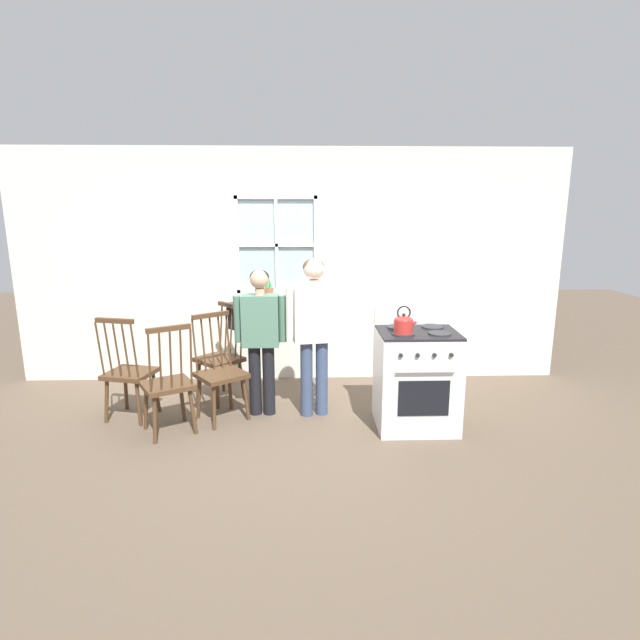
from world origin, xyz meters
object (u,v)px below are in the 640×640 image
object	(u,v)px
chair_center_cluster	(168,385)
person_elderly_left	(261,331)
potted_plant	(268,289)
chair_near_wall	(129,373)
chair_near_stove	(220,374)
chair_by_window	(221,358)
person_teen_center	(314,323)
handbag	(237,318)
kettle	(404,324)
stove	(416,378)

from	to	relation	value
chair_center_cluster	person_elderly_left	world-z (taller)	person_elderly_left
person_elderly_left	potted_plant	bearing A→B (deg)	89.71
chair_near_wall	chair_near_stove	bearing A→B (deg)	-168.51
chair_by_window	person_teen_center	world-z (taller)	person_teen_center
person_elderly_left	handbag	distance (m)	0.66
chair_by_window	handbag	bearing A→B (deg)	90.00
chair_near_wall	kettle	bearing A→B (deg)	-174.79
chair_by_window	handbag	distance (m)	0.47
chair_near_stove	kettle	distance (m)	1.82
chair_by_window	chair_near_stove	size ratio (longest dim) A/B	1.00
potted_plant	stove	bearing A→B (deg)	-42.60
chair_center_cluster	potted_plant	world-z (taller)	potted_plant
person_elderly_left	chair_near_stove	bearing A→B (deg)	-165.62
kettle	chair_by_window	bearing A→B (deg)	153.98
stove	handbag	size ratio (longest dim) A/B	3.53
kettle	handbag	distance (m)	1.92
chair_center_cluster	person_elderly_left	xyz separation A→B (m)	(0.81, 0.41, 0.40)
potted_plant	chair_center_cluster	bearing A→B (deg)	-119.87
chair_near_stove	kettle	size ratio (longest dim) A/B	4.20
chair_near_wall	stove	bearing A→B (deg)	-171.59
kettle	handbag	bearing A→B (deg)	147.33
chair_by_window	stove	size ratio (longest dim) A/B	0.96
stove	potted_plant	bearing A→B (deg)	137.40
chair_by_window	stove	xyz separation A→B (m)	(1.93, -0.73, 0.01)
potted_plant	chair_by_window	bearing A→B (deg)	-128.11
chair_near_wall	kettle	distance (m)	2.67
chair_near_wall	person_elderly_left	size ratio (longest dim) A/B	0.71
chair_center_cluster	kettle	size ratio (longest dim) A/B	4.20
person_elderly_left	potted_plant	distance (m)	1.05
stove	potted_plant	distance (m)	2.08
chair_by_window	person_elderly_left	bearing A→B (deg)	2.63
person_teen_center	potted_plant	world-z (taller)	person_teen_center
chair_near_wall	stove	size ratio (longest dim) A/B	0.96
chair_by_window	chair_center_cluster	xyz separation A→B (m)	(-0.34, -0.82, 0.00)
person_teen_center	chair_near_wall	bearing A→B (deg)	171.60
chair_center_cluster	potted_plant	size ratio (longest dim) A/B	5.30
person_teen_center	kettle	world-z (taller)	person_teen_center
chair_near_wall	potted_plant	size ratio (longest dim) A/B	5.30
chair_near_wall	potted_plant	distance (m)	1.81
chair_near_stove	kettle	xyz separation A→B (m)	(1.70, -0.35, 0.56)
potted_plant	handbag	bearing A→B (deg)	-125.45
person_elderly_left	person_teen_center	bearing A→B (deg)	-3.42
chair_by_window	person_teen_center	size ratio (longest dim) A/B	0.66
chair_by_window	person_elderly_left	xyz separation A→B (m)	(0.47, -0.42, 0.40)
chair_center_cluster	handbag	bearing A→B (deg)	-147.39
person_elderly_left	kettle	bearing A→B (deg)	-18.75
potted_plant	person_teen_center	bearing A→B (deg)	-64.25
handbag	stove	bearing A→B (deg)	-26.94
stove	potted_plant	size ratio (longest dim) A/B	5.53
chair_center_cluster	stove	distance (m)	2.28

